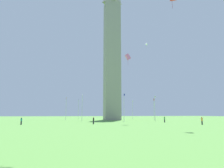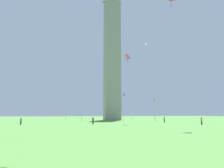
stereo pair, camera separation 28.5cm
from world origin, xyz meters
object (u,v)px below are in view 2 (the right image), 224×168
flagpole_ne (155,107)px  flagpole_se (133,109)px  flagpole_n (124,106)px  person_orange_shirt (202,121)px  kite_white_delta (147,44)px  flagpole_e (154,108)px  flagpole_s (104,109)px  flagpole_sw (79,108)px  kite_pink_box (127,57)px  flagpole_nw (82,106)px  person_green_shirt (164,119)px  person_black_shirt (93,121)px  person_teal_shirt (21,121)px  obelisk_monument (112,51)px  flagpole_w (66,107)px

flagpole_ne → flagpole_se: same height
flagpole_n → person_orange_shirt: 23.16m
kite_white_delta → flagpole_e: bearing=151.9°
flagpole_s → flagpole_sw: same height
flagpole_e → kite_pink_box: size_ratio=2.80×
flagpole_ne → flagpole_s: 32.01m
flagpole_nw → person_green_shirt: bearing=61.4°
flagpole_s → flagpole_nw: bearing=-22.5°
flagpole_e → flagpole_s: size_ratio=1.00×
flagpole_se → flagpole_n: bearing=-22.5°
person_black_shirt → kite_white_delta: size_ratio=0.99×
flagpole_s → kite_pink_box: size_ratio=2.80×
person_orange_shirt → kite_white_delta: size_ratio=1.06×
flagpole_e → person_teal_shirt: 52.39m
kite_pink_box → kite_white_delta: size_ratio=1.84×
flagpole_s → flagpole_sw: 13.26m
obelisk_monument → flagpole_s: 28.48m
person_black_shirt → flagpole_sw: bearing=21.8°
flagpole_s → flagpole_w: size_ratio=1.00×
flagpole_ne → flagpole_s: size_ratio=1.00×
kite_pink_box → flagpole_e: bearing=146.3°
flagpole_s → flagpole_nw: same height
flagpole_ne → person_teal_shirt: bearing=-66.8°
flagpole_e → person_teal_shirt: flagpole_e is taller
person_teal_shirt → person_orange_shirt: 39.47m
flagpole_ne → flagpole_s: same height
flagpole_ne → flagpole_e: (-12.25, 5.07, 0.00)m
flagpole_e → kite_pink_box: 37.19m
person_orange_shirt → flagpole_e: bearing=-20.0°
flagpole_e → person_black_shirt: bearing=-43.5°
person_orange_shirt → person_black_shirt: bearing=60.7°
flagpole_se → flagpole_s: 13.26m
flagpole_ne → kite_white_delta: kite_white_delta is taller
flagpole_w → kite_pink_box: kite_pink_box is taller
obelisk_monument → flagpole_n: (17.38, 0.00, -22.65)m
flagpole_se → person_orange_shirt: bearing=0.2°
flagpole_se → flagpole_s: size_ratio=1.00×
obelisk_monument → flagpole_e: bearing=89.8°
flagpole_se → flagpole_sw: bearing=-90.0°
obelisk_monument → person_teal_shirt: 47.17m
flagpole_n → flagpole_nw: same height
person_black_shirt → flagpole_ne: bearing=-33.4°
flagpole_se → kite_pink_box: bearing=-19.2°
flagpole_sw → kite_white_delta: 41.64m
flagpole_s → person_orange_shirt: (53.85, 12.38, -3.78)m
flagpole_e → flagpole_w: bearing=-90.0°
flagpole_s → person_green_shirt: bearing=13.1°
person_green_shirt → flagpole_sw: bearing=35.2°
kite_pink_box → flagpole_s: bearing=177.3°
flagpole_se → flagpole_nw: (24.50, -24.50, 0.00)m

